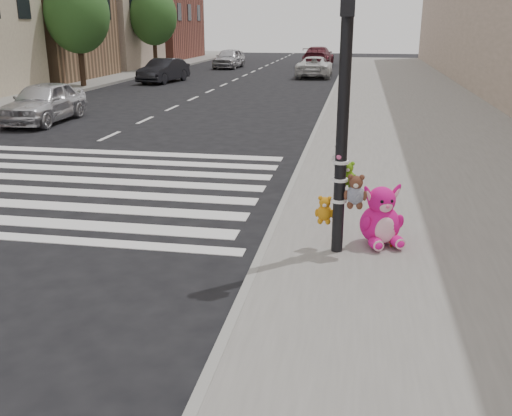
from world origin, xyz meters
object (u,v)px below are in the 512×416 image
(signal_pole, at_px, (344,142))
(car_dark_far, at_px, (164,71))
(red_teddy, at_px, (393,240))
(pink_bunny, at_px, (381,220))
(car_silver_far, at_px, (44,102))
(car_white_near, at_px, (315,67))

(signal_pole, distance_m, car_dark_far, 26.28)
(car_dark_far, bearing_deg, red_teddy, -54.60)
(signal_pole, distance_m, red_teddy, 1.69)
(pink_bunny, xyz_separation_m, car_silver_far, (-10.90, 9.83, 0.17))
(signal_pole, xyz_separation_m, red_teddy, (0.78, 0.28, -1.47))
(signal_pole, bearing_deg, car_silver_far, 135.34)
(car_dark_far, bearing_deg, car_silver_far, -78.70)
(signal_pole, relative_size, red_teddy, 19.78)
(pink_bunny, height_order, car_dark_far, car_dark_far)
(car_white_near, bearing_deg, red_teddy, 95.94)
(signal_pole, xyz_separation_m, car_silver_far, (-10.31, 10.19, -1.03))
(car_silver_far, xyz_separation_m, car_white_near, (7.69, 18.57, -0.05))
(car_silver_far, distance_m, car_dark_far, 13.76)
(car_white_near, bearing_deg, pink_bunny, 95.59)
(car_silver_far, xyz_separation_m, car_dark_far, (-0.46, 13.75, -0.02))
(car_dark_far, distance_m, car_white_near, 9.47)
(car_silver_far, height_order, car_white_near, car_silver_far)
(red_teddy, xyz_separation_m, car_dark_far, (-11.55, 23.67, 0.42))
(car_dark_far, bearing_deg, pink_bunny, -54.89)
(signal_pole, height_order, car_dark_far, signal_pole)
(signal_pole, height_order, car_silver_far, signal_pole)
(signal_pole, bearing_deg, car_white_near, 95.21)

